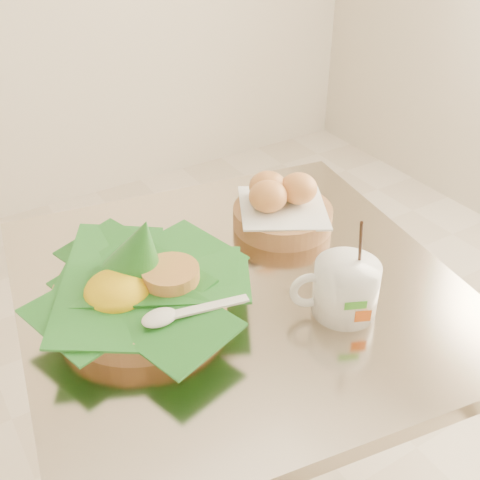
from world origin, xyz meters
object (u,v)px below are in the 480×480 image
rice_basket (140,284)px  coffee_mug (344,287)px  bread_basket (281,206)px  cafe_table (239,378)px

rice_basket → coffee_mug: bearing=-33.8°
rice_basket → coffee_mug: (0.26, -0.17, 0.00)m
rice_basket → bread_basket: 0.34m
rice_basket → cafe_table: bearing=-11.7°
cafe_table → bread_basket: (0.17, 0.12, 0.26)m
coffee_mug → rice_basket: bearing=146.2°
cafe_table → rice_basket: 0.31m
cafe_table → coffee_mug: coffee_mug is taller
cafe_table → coffee_mug: size_ratio=4.66×
bread_basket → cafe_table: bearing=-144.7°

